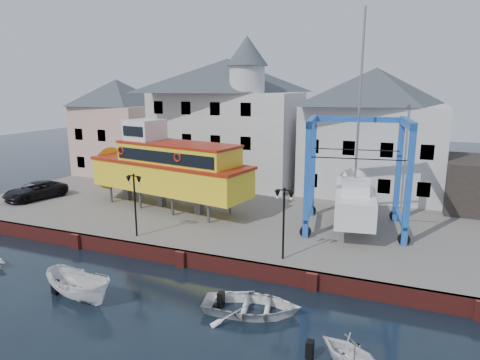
% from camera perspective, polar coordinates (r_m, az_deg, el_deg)
% --- Properties ---
extents(ground, '(140.00, 140.00, 0.00)m').
position_cam_1_polar(ground, '(26.62, -7.83, -11.36)').
color(ground, black).
rests_on(ground, ground).
extents(hardstanding, '(44.00, 22.00, 1.00)m').
position_cam_1_polar(hardstanding, '(35.79, 0.92, -4.04)').
color(hardstanding, slate).
rests_on(hardstanding, ground).
extents(quay_wall, '(44.00, 0.47, 1.00)m').
position_cam_1_polar(quay_wall, '(26.50, -7.75, -10.29)').
color(quay_wall, maroon).
rests_on(quay_wall, ground).
extents(building_pink, '(8.00, 7.00, 10.30)m').
position_cam_1_polar(building_pink, '(49.61, -15.88, 6.82)').
color(building_pink, beige).
rests_on(building_pink, hardstanding).
extents(building_white_main, '(14.00, 8.30, 14.00)m').
position_cam_1_polar(building_white_main, '(43.11, -1.56, 8.08)').
color(building_white_main, '#BDBDBD').
rests_on(building_white_main, hardstanding).
extents(building_white_right, '(12.00, 8.00, 11.20)m').
position_cam_1_polar(building_white_right, '(40.34, 17.29, 6.14)').
color(building_white_right, '#BDBDBD').
rests_on(building_white_right, hardstanding).
extents(lamp_post_left, '(1.12, 0.32, 4.20)m').
position_cam_1_polar(lamp_post_left, '(28.33, -13.92, -1.21)').
color(lamp_post_left, black).
rests_on(lamp_post_left, hardstanding).
extents(lamp_post_right, '(1.12, 0.32, 4.20)m').
position_cam_1_polar(lamp_post_right, '(24.00, 5.89, -3.39)').
color(lamp_post_right, black).
rests_on(lamp_post_right, hardstanding).
extents(tour_boat, '(16.49, 6.76, 6.99)m').
position_cam_1_polar(tour_boat, '(34.98, -10.60, 1.76)').
color(tour_boat, '#59595E').
rests_on(tour_boat, hardstanding).
extents(travel_lift, '(7.54, 9.93, 14.61)m').
position_cam_1_polar(travel_lift, '(31.03, 14.97, -1.48)').
color(travel_lift, '#1841A6').
rests_on(travel_lift, hardstanding).
extents(van, '(3.71, 5.70, 1.46)m').
position_cam_1_polar(van, '(41.24, -25.63, -1.29)').
color(van, black).
rests_on(van, hardstanding).
extents(motorboat_a, '(4.64, 2.43, 1.71)m').
position_cam_1_polar(motorboat_a, '(24.18, -20.53, -14.69)').
color(motorboat_a, white).
rests_on(motorboat_a, ground).
extents(motorboat_b, '(5.41, 4.37, 0.99)m').
position_cam_1_polar(motorboat_b, '(21.61, 1.51, -17.27)').
color(motorboat_b, white).
rests_on(motorboat_b, ground).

